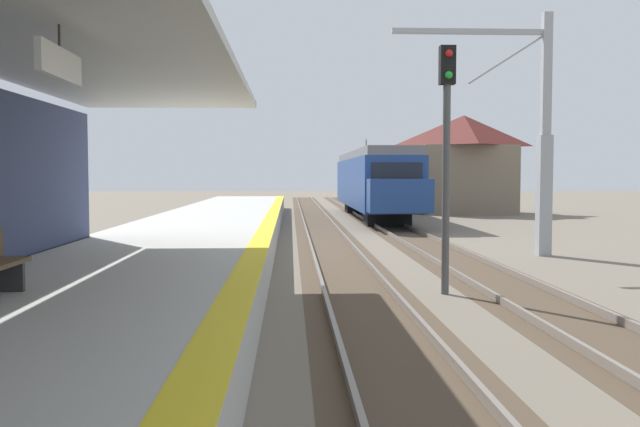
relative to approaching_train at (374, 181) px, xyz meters
name	(u,v)px	position (x,y,z in m)	size (l,w,h in m)	color
station_platform	(118,295)	(-7.80, -27.60, -1.73)	(5.00, 80.00, 0.91)	#B7B5AD
track_pair_nearest_platform	(351,281)	(-3.40, -23.60, -2.13)	(2.34, 120.00, 0.16)	#4C3D2D
track_pair_middle	(495,280)	(0.00, -23.60, -2.13)	(2.34, 120.00, 0.16)	#4C3D2D
approaching_train	(374,181)	(0.00, 0.00, 0.00)	(2.93, 19.60, 4.76)	navy
rail_signal_post	(447,143)	(-1.55, -25.19, 1.02)	(0.32, 0.34, 5.20)	#4C4C4C
catenary_pylon_far_side	(535,140)	(2.77, -18.45, 1.43)	(5.00, 0.40, 7.50)	#9EA3A8
distant_trackside_house	(463,162)	(6.53, 5.06, 1.16)	(6.60, 5.28, 6.40)	#7F705B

